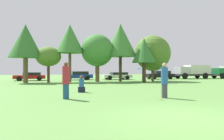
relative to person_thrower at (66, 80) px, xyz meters
The scene contains 17 objects.
ground_plane 6.45m from the person_thrower, 57.49° to the right, with size 120.00×120.00×0.00m, color #5B8E42.
person_thrower is the anchor object (origin of this frame).
person_catcher 5.19m from the person_thrower, ahead, with size 0.36×0.36×1.87m.
frisbee 3.91m from the person_thrower, ahead, with size 0.22×0.22×0.06m.
bystander_sitting 3.42m from the person_thrower, 70.97° to the left, with size 0.45×0.38×1.12m.
tree_0 16.14m from the person_thrower, 105.09° to the left, with size 3.78×3.78×6.66m.
tree_1 15.46m from the person_thrower, 95.92° to the left, with size 2.93×2.93×4.19m.
tree_2 16.02m from the person_thrower, 86.68° to the left, with size 3.43×3.43×6.94m.
tree_3 16.18m from the person_thrower, 74.64° to the left, with size 3.94×3.94×5.86m.
tree_4 17.47m from the person_thrower, 64.99° to the left, with size 4.16×4.16×7.31m.
tree_5 16.69m from the person_thrower, 54.44° to the left, with size 2.95×2.95×5.27m.
tree_6 19.30m from the person_thrower, 52.98° to the left, with size 4.62×4.62×5.95m.
parked_car_red 20.78m from the person_thrower, 101.66° to the left, with size 4.19×2.18×1.12m.
parked_car_blue 21.26m from the person_thrower, 83.58° to the left, with size 4.28×2.13×1.23m.
parked_car_white 22.25m from the person_thrower, 68.44° to the left, with size 4.43×2.22×1.09m.
parked_car_black 25.74m from the person_thrower, 53.80° to the left, with size 4.56×2.18×1.30m.
delivery_truck_silver 29.74m from the person_thrower, 44.68° to the left, with size 6.24×2.50×2.24m.
Camera 1 is at (-3.75, -6.28, 1.52)m, focal length 35.60 mm.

